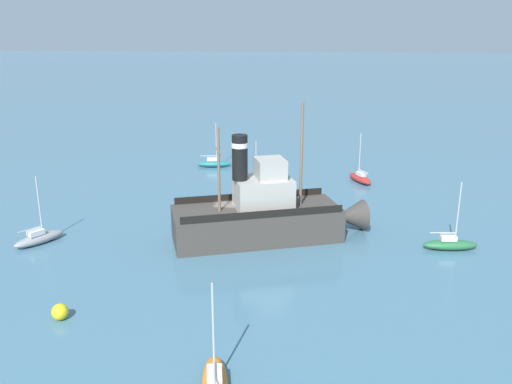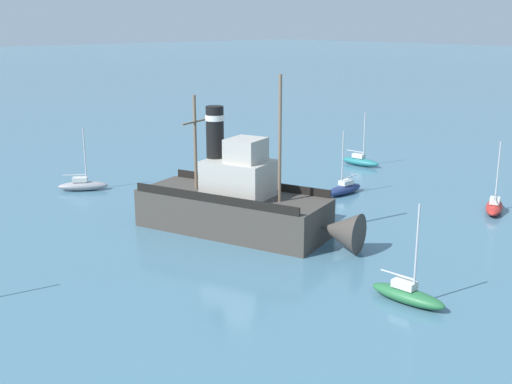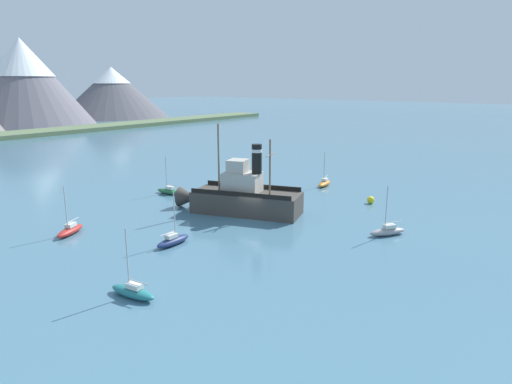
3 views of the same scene
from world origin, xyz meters
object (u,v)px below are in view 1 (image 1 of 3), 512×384
Objects in this scene: sailboat_navy at (256,187)px; sailboat_teal at (214,163)px; sailboat_green at (450,244)px; old_tugboat at (265,215)px; sailboat_orange at (215,381)px; sailboat_grey at (39,238)px; sailboat_red at (360,178)px; mooring_buoy at (60,312)px.

sailboat_navy is 1.00× the size of sailboat_teal.
sailboat_teal is (-21.54, -20.26, 0.00)m from sailboat_green.
sailboat_green and sailboat_navy have the same top height.
old_tugboat reaches higher than sailboat_orange.
sailboat_grey is at bearing -21.05° from sailboat_teal.
sailboat_grey and sailboat_orange have the same top height.
sailboat_grey is 24.68m from sailboat_teal.
sailboat_green is at bearing 85.92° from old_tugboat.
sailboat_grey and sailboat_red have the same top height.
sailboat_green reaches higher than mooring_buoy.
mooring_buoy is at bearing -118.92° from sailboat_orange.
sailboat_teal reaches higher than mooring_buoy.
sailboat_green is at bearing 116.65° from mooring_buoy.
old_tugboat is at bearing 141.40° from mooring_buoy.
sailboat_navy is at bearing -178.32° from sailboat_orange.
sailboat_navy is (4.02, -10.09, 0.00)m from sailboat_red.
sailboat_green is (-1.50, 29.12, 0.00)m from sailboat_grey.
old_tugboat is 16.03m from mooring_buoy.
sailboat_grey is 1.00× the size of sailboat_red.
sailboat_green is 25.76m from mooring_buoy.
mooring_buoy is (12.49, -9.97, -1.39)m from old_tugboat.
sailboat_red is at bearing 126.82° from sailboat_grey.
sailboat_teal is 5.50× the size of mooring_buoy.
sailboat_red and sailboat_teal have the same top height.
sailboat_green is at bearing 140.10° from sailboat_orange.
sailboat_orange is at bearing 1.68° from sailboat_navy.
old_tugboat reaches higher than sailboat_red.
mooring_buoy is (24.36, -8.28, 0.02)m from sailboat_navy.
sailboat_grey is 1.00× the size of sailboat_navy.
sailboat_orange is (33.43, -9.23, 0.00)m from sailboat_red.
sailboat_red is 5.50× the size of mooring_buoy.
sailboat_grey is 30.57m from sailboat_red.
sailboat_green is 21.64m from sailboat_orange.
sailboat_red is at bearing -164.54° from sailboat_green.
sailboat_orange is at bearing -15.43° from sailboat_red.
sailboat_grey is (2.43, -16.07, -1.40)m from old_tugboat.
mooring_buoy is at bearing -18.77° from sailboat_navy.
sailboat_green is 1.00× the size of sailboat_red.
sailboat_grey is 5.50× the size of mooring_buoy.
sailboat_orange is 38.67m from sailboat_teal.
sailboat_red is 33.80m from mooring_buoy.
sailboat_navy is 25.73m from mooring_buoy.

